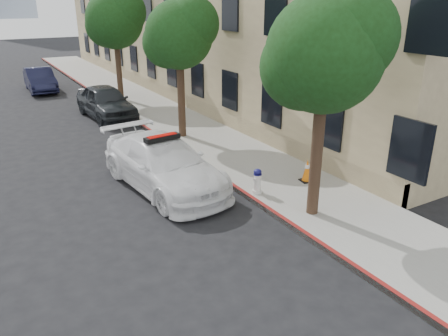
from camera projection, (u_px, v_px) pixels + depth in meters
name	position (u px, v px, depth m)	size (l,w,h in m)	color
ground	(181.00, 213.00, 11.88)	(120.00, 120.00, 0.00)	black
sidewalk	(161.00, 114.00, 21.58)	(3.20, 50.00, 0.15)	gray
curb_strip	(131.00, 118.00, 20.85)	(0.12, 50.00, 0.15)	maroon
building	(210.00, 6.00, 26.43)	(8.00, 36.00, 10.00)	tan
tree_near	(326.00, 53.00, 10.08)	(2.92, 2.82, 5.62)	black
tree_mid	(180.00, 34.00, 16.54)	(2.77, 2.64, 5.43)	black
tree_far	(115.00, 19.00, 22.89)	(3.10, 3.00, 5.81)	black
police_car	(164.00, 164.00, 13.20)	(2.69, 5.47, 1.68)	white
parked_car_mid	(106.00, 102.00, 20.97)	(1.84, 4.58, 1.56)	black
parked_car_far	(40.00, 80.00, 26.97)	(1.50, 4.32, 1.42)	black
fire_hydrant	(257.00, 181.00, 12.61)	(0.32, 0.28, 0.74)	white
traffic_cone	(307.00, 170.00, 13.42)	(0.41, 0.41, 0.71)	black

